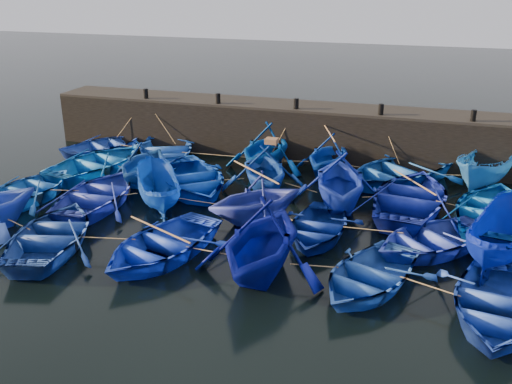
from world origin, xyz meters
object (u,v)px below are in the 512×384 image
(boat_0, at_px, (105,145))
(boat_8, at_px, (191,178))
(boat_13, at_px, (29,189))
(wooden_crate, at_px, (272,141))

(boat_0, height_order, boat_8, boat_8)
(boat_13, distance_m, wooden_crate, 10.10)
(boat_0, height_order, boat_13, boat_13)
(boat_8, relative_size, wooden_crate, 11.13)
(boat_8, bearing_deg, boat_0, 112.04)
(boat_8, bearing_deg, boat_13, 168.13)
(boat_8, relative_size, boat_13, 1.21)
(boat_8, xyz_separation_m, boat_13, (-5.89, -2.97, -0.10))
(boat_8, xyz_separation_m, wooden_crate, (3.34, 0.68, 1.74))
(boat_0, relative_size, wooden_crate, 8.83)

